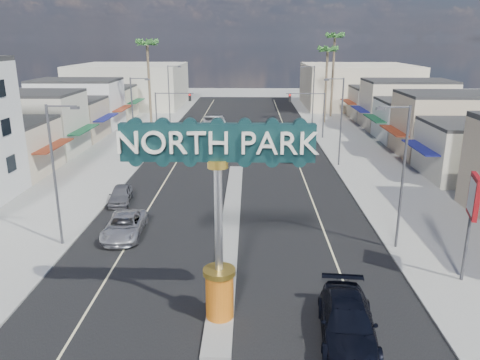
{
  "coord_description": "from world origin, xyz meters",
  "views": [
    {
      "loc": [
        1.36,
        -17.2,
        12.67
      ],
      "look_at": [
        0.75,
        11.19,
        4.09
      ],
      "focal_mm": 35.0,
      "sensor_mm": 36.0,
      "label": 1
    }
  ],
  "objects_px": {
    "streetlight_r_mid": "(340,118)",
    "palm_left_far": "(147,48)",
    "city_bus": "(216,135)",
    "bank_pylon_sign": "(473,202)",
    "streetlight_l_near": "(56,169)",
    "car_parked_left": "(121,195)",
    "streetlight_l_mid": "(134,117)",
    "suv_left": "(124,226)",
    "traffic_signal_right": "(310,106)",
    "palm_right_mid": "(328,53)",
    "streetlight_r_near": "(401,171)",
    "suv_right": "(347,322)",
    "traffic_signal_left": "(170,106)",
    "car_parked_right": "(291,152)",
    "gateway_sign": "(218,201)",
    "streetlight_l_far": "(170,93)",
    "palm_right_far": "(335,41)",
    "streetlight_r_far": "(312,93)"
  },
  "relations": [
    {
      "from": "traffic_signal_left",
      "to": "palm_left_far",
      "type": "relative_size",
      "value": 0.46
    },
    {
      "from": "streetlight_l_near",
      "to": "bank_pylon_sign",
      "type": "height_order",
      "value": "streetlight_l_near"
    },
    {
      "from": "traffic_signal_left",
      "to": "streetlight_l_mid",
      "type": "bearing_deg",
      "value": -95.1
    },
    {
      "from": "streetlight_l_mid",
      "to": "suv_left",
      "type": "bearing_deg",
      "value": -79.39
    },
    {
      "from": "suv_right",
      "to": "car_parked_right",
      "type": "height_order",
      "value": "suv_right"
    },
    {
      "from": "streetlight_l_near",
      "to": "car_parked_left",
      "type": "distance_m",
      "value": 9.37
    },
    {
      "from": "streetlight_l_far",
      "to": "palm_left_far",
      "type": "relative_size",
      "value": 0.69
    },
    {
      "from": "streetlight_r_mid",
      "to": "palm_left_far",
      "type": "distance_m",
      "value": 31.47
    },
    {
      "from": "suv_right",
      "to": "bank_pylon_sign",
      "type": "relative_size",
      "value": 0.99
    },
    {
      "from": "suv_right",
      "to": "bank_pylon_sign",
      "type": "distance_m",
      "value": 9.68
    },
    {
      "from": "streetlight_r_mid",
      "to": "palm_right_mid",
      "type": "bearing_deg",
      "value": 84.36
    },
    {
      "from": "streetlight_r_near",
      "to": "car_parked_left",
      "type": "distance_m",
      "value": 21.53
    },
    {
      "from": "streetlight_l_mid",
      "to": "suv_left",
      "type": "height_order",
      "value": "streetlight_l_mid"
    },
    {
      "from": "streetlight_l_near",
      "to": "palm_right_mid",
      "type": "relative_size",
      "value": 0.74
    },
    {
      "from": "car_parked_left",
      "to": "streetlight_r_mid",
      "type": "bearing_deg",
      "value": 24.66
    },
    {
      "from": "streetlight_l_far",
      "to": "suv_left",
      "type": "height_order",
      "value": "streetlight_l_far"
    },
    {
      "from": "palm_left_far",
      "to": "suv_right",
      "type": "distance_m",
      "value": 53.87
    },
    {
      "from": "streetlight_r_far",
      "to": "car_parked_left",
      "type": "xyz_separation_m",
      "value": [
        -19.43,
        -33.84,
        -4.38
      ]
    },
    {
      "from": "streetlight_l_far",
      "to": "car_parked_right",
      "type": "xyz_separation_m",
      "value": [
        16.29,
        -19.09,
        -4.32
      ]
    },
    {
      "from": "city_bus",
      "to": "suv_right",
      "type": "bearing_deg",
      "value": -84.24
    },
    {
      "from": "car_parked_left",
      "to": "traffic_signal_left",
      "type": "bearing_deg",
      "value": 83.71
    },
    {
      "from": "streetlight_r_near",
      "to": "streetlight_r_mid",
      "type": "xyz_separation_m",
      "value": [
        0.0,
        20.0,
        0.0
      ]
    },
    {
      "from": "palm_right_mid",
      "to": "streetlight_l_mid",
      "type": "bearing_deg",
      "value": -132.03
    },
    {
      "from": "city_bus",
      "to": "bank_pylon_sign",
      "type": "distance_m",
      "value": 35.83
    },
    {
      "from": "streetlight_l_mid",
      "to": "streetlight_r_near",
      "type": "xyz_separation_m",
      "value": [
        20.87,
        -20.0,
        0.0
      ]
    },
    {
      "from": "streetlight_l_near",
      "to": "palm_right_far",
      "type": "xyz_separation_m",
      "value": [
        25.43,
        52.0,
        7.32
      ]
    },
    {
      "from": "traffic_signal_left",
      "to": "suv_right",
      "type": "distance_m",
      "value": 45.99
    },
    {
      "from": "traffic_signal_left",
      "to": "streetlight_l_near",
      "type": "relative_size",
      "value": 0.67
    },
    {
      "from": "palm_right_mid",
      "to": "city_bus",
      "type": "height_order",
      "value": "palm_right_mid"
    },
    {
      "from": "gateway_sign",
      "to": "streetlight_r_far",
      "type": "distance_m",
      "value": 51.1
    },
    {
      "from": "car_parked_right",
      "to": "bank_pylon_sign",
      "type": "xyz_separation_m",
      "value": [
        7.06,
        -27.08,
        3.83
      ]
    },
    {
      "from": "suv_right",
      "to": "traffic_signal_left",
      "type": "bearing_deg",
      "value": 114.35
    },
    {
      "from": "city_bus",
      "to": "bank_pylon_sign",
      "type": "bearing_deg",
      "value": -70.93
    },
    {
      "from": "traffic_signal_right",
      "to": "streetlight_l_far",
      "type": "distance_m",
      "value": 21.2
    },
    {
      "from": "suv_right",
      "to": "car_parked_left",
      "type": "distance_m",
      "value": 22.87
    },
    {
      "from": "car_parked_right",
      "to": "suv_right",
      "type": "bearing_deg",
      "value": -93.13
    },
    {
      "from": "streetlight_r_near",
      "to": "suv_left",
      "type": "distance_m",
      "value": 18.02
    },
    {
      "from": "traffic_signal_left",
      "to": "suv_right",
      "type": "xyz_separation_m",
      "value": [
        14.85,
        -43.39,
        -3.42
      ]
    },
    {
      "from": "traffic_signal_right",
      "to": "palm_right_mid",
      "type": "bearing_deg",
      "value": 72.37
    },
    {
      "from": "streetlight_l_far",
      "to": "car_parked_right",
      "type": "distance_m",
      "value": 25.46
    },
    {
      "from": "palm_left_far",
      "to": "streetlight_l_near",
      "type": "bearing_deg",
      "value": -86.33
    },
    {
      "from": "streetlight_l_near",
      "to": "streetlight_r_mid",
      "type": "xyz_separation_m",
      "value": [
        20.87,
        20.0,
        0.0
      ]
    },
    {
      "from": "bank_pylon_sign",
      "to": "gateway_sign",
      "type": "bearing_deg",
      "value": -148.68
    },
    {
      "from": "palm_right_mid",
      "to": "suv_right",
      "type": "relative_size",
      "value": 2.07
    },
    {
      "from": "bank_pylon_sign",
      "to": "palm_right_far",
      "type": "bearing_deg",
      "value": 102.6
    },
    {
      "from": "streetlight_l_near",
      "to": "streetlight_l_mid",
      "type": "xyz_separation_m",
      "value": [
        0.0,
        20.0,
        0.0
      ]
    },
    {
      "from": "streetlight_r_near",
      "to": "car_parked_left",
      "type": "bearing_deg",
      "value": 157.23
    },
    {
      "from": "streetlight_l_far",
      "to": "streetlight_r_near",
      "type": "relative_size",
      "value": 1.0
    },
    {
      "from": "gateway_sign",
      "to": "city_bus",
      "type": "height_order",
      "value": "gateway_sign"
    },
    {
      "from": "palm_left_far",
      "to": "bank_pylon_sign",
      "type": "xyz_separation_m",
      "value": [
        25.92,
        -44.17,
        -6.92
      ]
    }
  ]
}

